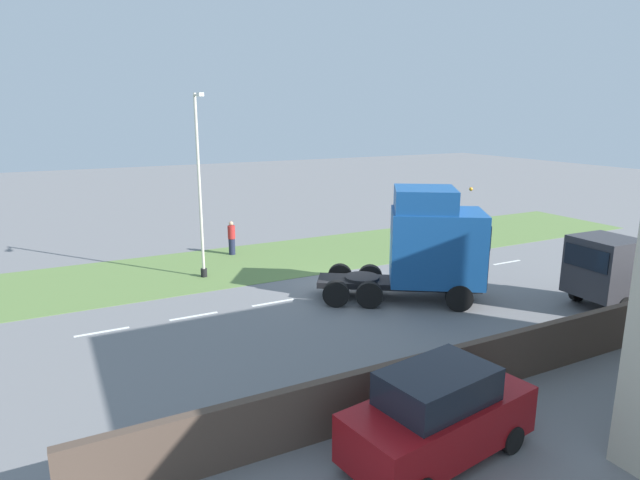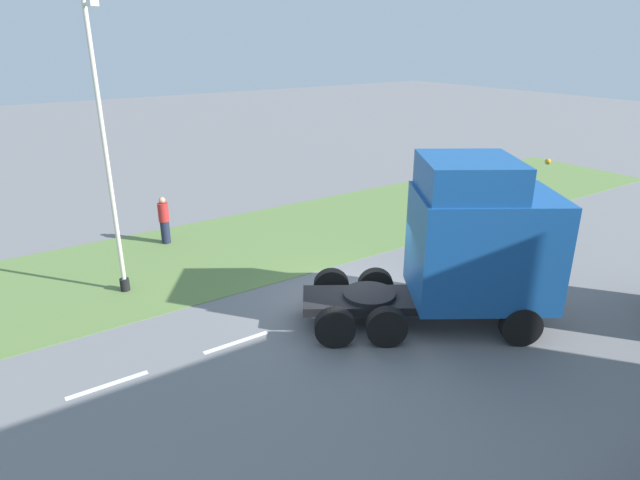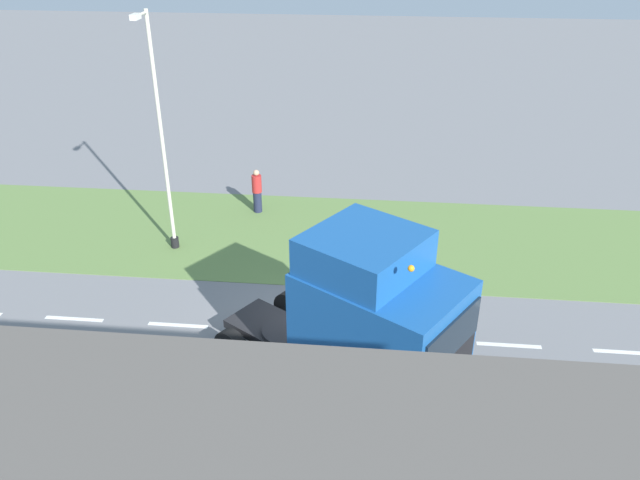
% 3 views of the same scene
% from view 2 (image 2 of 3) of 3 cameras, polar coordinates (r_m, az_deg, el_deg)
% --- Properties ---
extents(ground_plane, '(120.00, 120.00, 0.00)m').
position_cam_2_polar(ground_plane, '(15.93, 3.90, -6.67)').
color(ground_plane, slate).
rests_on(ground_plane, ground).
extents(grass_verge, '(7.00, 44.00, 0.01)m').
position_cam_2_polar(grass_verge, '(20.55, -6.42, -0.19)').
color(grass_verge, '#607F42').
rests_on(grass_verge, ground).
extents(lane_markings, '(0.16, 21.00, 0.00)m').
position_cam_2_polar(lane_markings, '(15.56, 1.85, -7.35)').
color(lane_markings, white).
rests_on(lane_markings, ground).
extents(lorry_cab, '(5.60, 6.63, 4.70)m').
position_cam_2_polar(lorry_cab, '(14.52, 15.89, -0.42)').
color(lorry_cab, black).
rests_on(lorry_cab, ground).
extents(lamp_post, '(1.26, 0.28, 8.22)m').
position_cam_2_polar(lamp_post, '(16.34, -21.62, 7.20)').
color(lamp_post, black).
rests_on(lamp_post, ground).
extents(pedestrian, '(0.39, 0.39, 1.82)m').
position_cam_2_polar(pedestrian, '(20.85, -16.28, 1.99)').
color(pedestrian, '#1E233D').
rests_on(pedestrian, ground).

